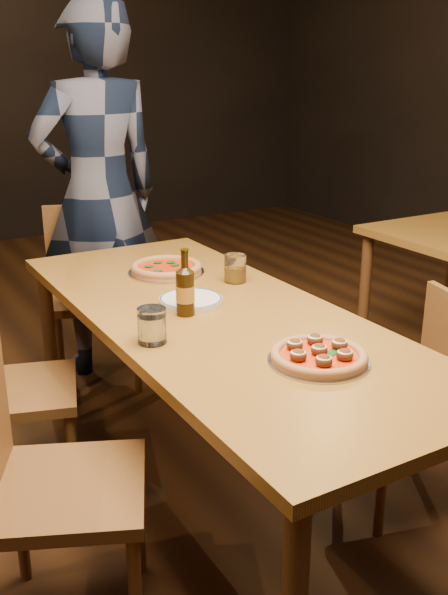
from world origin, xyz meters
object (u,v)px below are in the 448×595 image
water_glass (152,326)px  diner (99,195)px  amber_glass (235,268)px  chair_main_e (406,401)px  chair_main_nw (67,487)px  chair_main_sw (19,389)px  table_main (217,332)px  chair_end (93,296)px  beer_bottle (185,292)px  pizza_margherita (166,268)px  plate_stack (191,301)px  pizza_meatball (319,355)px

water_glass → diner: (0.38, 1.48, 0.13)m
amber_glass → diner: (-0.15, 1.09, 0.13)m
chair_main_e → diner: bearing=-149.2°
chair_main_nw → chair_main_sw: 0.70m
table_main → chair_end: chair_end is taller
chair_main_e → amber_glass: 0.81m
beer_bottle → table_main: bearing=-19.9°
chair_main_e → beer_bottle: bearing=-105.1°
beer_bottle → diner: 1.34m
chair_main_nw → amber_glass: (0.88, 0.57, 0.35)m
table_main → amber_glass: size_ratio=18.43×
table_main → diner: (0.08, 1.35, 0.26)m
chair_main_e → chair_end: size_ratio=0.89×
chair_main_sw → amber_glass: bearing=-81.0°
beer_bottle → amber_glass: bearing=34.5°
pizza_margherita → chair_main_sw: bearing=-170.0°
pizza_margherita → amber_glass: size_ratio=2.88×
table_main → diner: size_ratio=1.07×
table_main → chair_end: 1.20m
plate_stack → beer_bottle: (-0.07, -0.09, 0.07)m
chair_end → plate_stack: (0.01, -1.06, 0.29)m
table_main → amber_glass: 0.38m
beer_bottle → diner: size_ratio=0.12×
chair_main_sw → chair_main_e: bearing=-104.6°
chair_end → water_glass: (-0.26, -1.31, 0.34)m
plate_stack → water_glass: water_glass is taller
diner → chair_end: bearing=51.4°
pizza_meatball → beer_bottle: bearing=106.0°
beer_bottle → diner: bearing=82.0°
pizza_meatball → pizza_margherita: (0.00, 1.01, -0.00)m
chair_main_nw → pizza_meatball: size_ratio=3.09×
chair_main_sw → chair_main_nw: bearing=-165.7°
chair_end → water_glass: 1.38m
chair_main_nw → plate_stack: 0.81m
chair_main_nw → beer_bottle: bearing=-34.2°
chair_main_sw → beer_bottle: (0.51, -0.36, 0.39)m
diner → plate_stack: bearing=81.9°
water_glass → diner: size_ratio=0.06×
chair_end → diner: bearing=70.8°
chair_end → pizza_margherita: bearing=-65.4°
plate_stack → chair_main_sw: bearing=155.0°
chair_main_nw → diner: (0.73, 1.66, 0.48)m
chair_main_sw → pizza_margherita: chair_main_sw is taller
chair_main_sw → table_main: bearing=-105.5°
pizza_meatball → diner: bearing=89.0°
chair_main_nw → plate_stack: bearing=-31.0°
chair_main_nw → pizza_margherita: bearing=-16.6°
water_glass → pizza_margherita: bearing=61.1°
pizza_margherita → amber_glass: (0.18, -0.24, 0.03)m
pizza_meatball → water_glass: 0.51m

